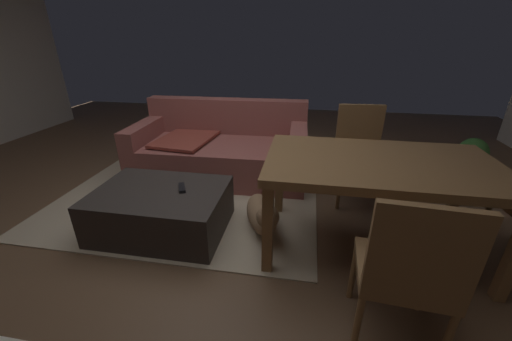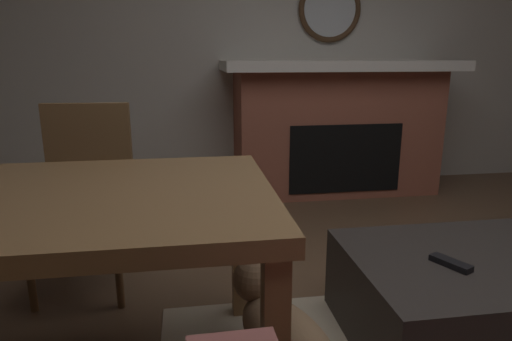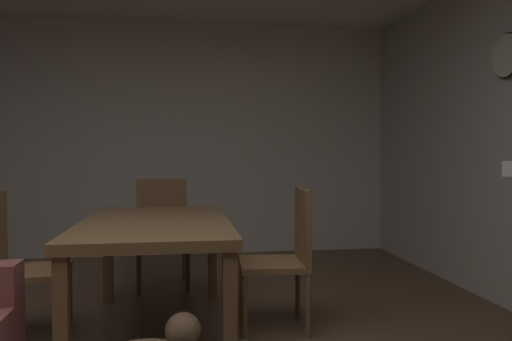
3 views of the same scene
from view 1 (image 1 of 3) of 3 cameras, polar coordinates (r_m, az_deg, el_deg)
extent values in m
plane|color=brown|center=(2.84, -8.28, -8.87)|extent=(9.37, 9.37, 0.00)
cube|color=tan|center=(3.22, -12.49, -4.80)|extent=(2.60, 2.00, 0.01)
cube|color=#8C4C47|center=(3.57, -6.63, 2.20)|extent=(1.98, 1.03, 0.42)
cube|color=#8C4C47|center=(3.80, -5.47, 10.24)|extent=(1.96, 0.25, 0.42)
cube|color=#8C4C47|center=(3.36, 8.05, 6.29)|extent=(0.21, 0.98, 0.20)
cube|color=#8C4C47|center=(3.80, -20.06, 7.16)|extent=(0.21, 0.98, 0.20)
cube|color=brown|center=(3.61, -12.87, 6.03)|extent=(0.65, 0.88, 0.03)
cube|color=#2D2826|center=(2.68, -17.37, -7.20)|extent=(1.06, 0.76, 0.38)
cube|color=black|center=(2.56, -13.84, -3.17)|extent=(0.12, 0.17, 0.02)
cube|color=brown|center=(2.29, 22.49, 1.14)|extent=(1.60, 0.93, 0.06)
cube|color=brown|center=(2.76, 4.51, -1.60)|extent=(0.07, 0.07, 0.68)
cube|color=brown|center=(3.03, 33.65, -3.42)|extent=(0.07, 0.07, 0.68)
cube|color=brown|center=(2.06, 2.22, -11.26)|extent=(0.07, 0.07, 0.68)
cube|color=brown|center=(3.09, 19.04, 1.82)|extent=(0.47, 0.47, 0.04)
cube|color=brown|center=(3.20, 18.96, 7.49)|extent=(0.44, 0.07, 0.48)
cylinder|color=brown|center=(3.06, 22.87, -3.69)|extent=(0.04, 0.04, 0.41)
cylinder|color=brown|center=(2.96, 15.46, -3.48)|extent=(0.04, 0.04, 0.41)
cylinder|color=brown|center=(3.41, 21.14, -0.58)|extent=(0.04, 0.04, 0.41)
cylinder|color=brown|center=(3.32, 14.49, -0.30)|extent=(0.04, 0.04, 0.41)
cube|color=brown|center=(1.79, 25.78, -16.77)|extent=(0.47, 0.47, 0.04)
cube|color=brown|center=(1.49, 28.95, -13.99)|extent=(0.44, 0.07, 0.48)
cylinder|color=brown|center=(2.05, 17.91, -17.71)|extent=(0.04, 0.04, 0.41)
cylinder|color=brown|center=(2.14, 29.17, -18.10)|extent=(0.04, 0.04, 0.41)
cylinder|color=brown|center=(1.77, 18.53, -26.24)|extent=(0.04, 0.04, 0.41)
cylinder|color=brown|center=(2.98, 37.15, -7.76)|extent=(0.04, 0.04, 0.41)
cylinder|color=brown|center=(4.34, 35.04, 0.06)|extent=(0.18, 0.18, 0.17)
ellipsoid|color=#387233|center=(4.27, 35.72, 2.68)|extent=(0.32, 0.32, 0.35)
ellipsoid|color=#8C6B4C|center=(2.56, 1.01, -8.16)|extent=(0.41, 0.60, 0.24)
sphere|color=#8C6B4C|center=(2.28, 2.22, -8.74)|extent=(0.18, 0.18, 0.18)
camera|label=2|loc=(3.54, 10.33, 17.79)|focal=31.54mm
camera|label=3|loc=(3.28, -45.09, 10.79)|focal=34.41mm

